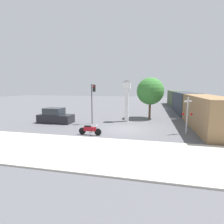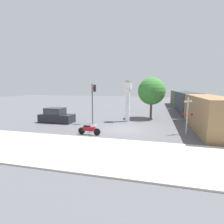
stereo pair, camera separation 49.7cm
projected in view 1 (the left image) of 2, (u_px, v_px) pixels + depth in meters
The scene contains 9 objects.
ground_plane at pixel (125, 129), 17.96m from camera, with size 120.00×120.00×0.00m, color #56565B.
sidewalk_strip at pixel (110, 153), 11.44m from camera, with size 36.00×6.00×0.10m.
motorcycle at pixel (90, 130), 15.85m from camera, with size 2.15×0.47×0.95m.
clock_tower at pixel (127, 95), 21.62m from camera, with size 1.03×1.03×5.15m.
freight_train at pixel (185, 103), 29.24m from camera, with size 2.80×34.49×3.40m.
traffic_light at pixel (93, 97), 20.17m from camera, with size 0.50×0.35×4.67m.
railroad_crossing_signal at pixel (187, 114), 16.01m from camera, with size 0.90×0.82×3.40m.
street_tree at pixel (150, 91), 23.69m from camera, with size 3.68×3.68×5.59m.
parked_car at pixel (55, 117), 21.21m from camera, with size 4.25×1.92×1.80m.
Camera 1 is at (2.50, -17.38, 4.37)m, focal length 28.00 mm.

